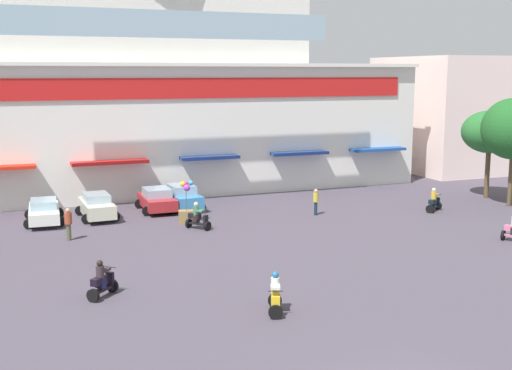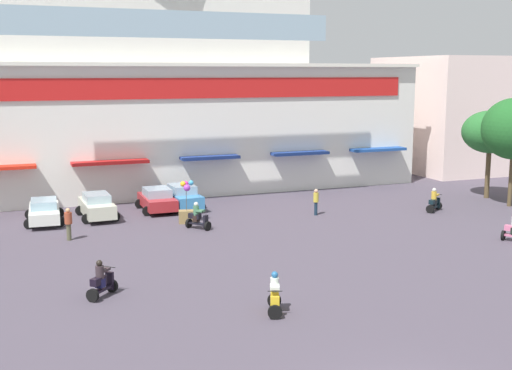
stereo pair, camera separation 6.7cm
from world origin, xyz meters
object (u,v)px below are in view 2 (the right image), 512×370
(scooter_rider_2, at_px, (102,281))
(scooter_rider_6, at_px, (434,202))
(plaza_tree_1, at_px, (490,132))
(scooter_rider_4, at_px, (198,218))
(balloon_vendor_cart, at_px, (187,208))
(parked_car_1, at_px, (97,206))
(pedestrian_0, at_px, (68,222))
(pedestrian_1, at_px, (316,200))
(parked_car_3, at_px, (182,197))
(scooter_rider_0, at_px, (275,296))
(parked_car_2, at_px, (157,199))
(parked_car_0, at_px, (44,211))

(scooter_rider_2, height_order, scooter_rider_6, scooter_rider_2)
(plaza_tree_1, xyz_separation_m, scooter_rider_4, (-21.45, -1.67, -3.96))
(balloon_vendor_cart, bearing_deg, scooter_rider_4, -83.92)
(parked_car_1, distance_m, pedestrian_0, 5.21)
(scooter_rider_4, xyz_separation_m, pedestrian_1, (7.79, 0.91, 0.30))
(scooter_rider_4, xyz_separation_m, pedestrian_0, (-6.97, 0.06, 0.33))
(parked_car_3, distance_m, scooter_rider_0, 19.34)
(scooter_rider_4, bearing_deg, scooter_rider_0, -94.26)
(parked_car_2, bearing_deg, plaza_tree_1, -9.99)
(parked_car_3, distance_m, scooter_rider_4, 5.81)
(pedestrian_1, bearing_deg, scooter_rider_6, -13.10)
(plaza_tree_1, bearing_deg, parked_car_3, 168.83)
(parked_car_1, height_order, parked_car_3, parked_car_3)
(parked_car_3, xyz_separation_m, scooter_rider_0, (-1.65, -19.27, -0.16))
(pedestrian_0, bearing_deg, balloon_vendor_cart, 13.42)
(scooter_rider_4, bearing_deg, pedestrian_1, 6.64)
(parked_car_2, bearing_deg, scooter_rider_2, -110.37)
(parked_car_3, xyz_separation_m, scooter_rider_6, (14.59, -6.60, -0.16))
(scooter_rider_2, height_order, balloon_vendor_cart, balloon_vendor_cart)
(scooter_rider_6, bearing_deg, scooter_rider_0, -142.05)
(scooter_rider_2, distance_m, balloon_vendor_cart, 12.91)
(plaza_tree_1, xyz_separation_m, parked_car_3, (-20.81, 4.11, -3.82))
(parked_car_1, height_order, parked_car_2, parked_car_1)
(scooter_rider_4, relative_size, scooter_rider_6, 1.01)
(parked_car_2, distance_m, scooter_rider_6, 17.49)
(balloon_vendor_cart, bearing_deg, scooter_rider_6, -9.24)
(scooter_rider_4, bearing_deg, balloon_vendor_cart, 96.08)
(plaza_tree_1, distance_m, scooter_rider_2, 30.49)
(parked_car_0, xyz_separation_m, pedestrian_1, (15.70, -3.79, 0.23))
(parked_car_2, relative_size, pedestrian_1, 2.41)
(parked_car_3, xyz_separation_m, scooter_rider_2, (-7.28, -15.27, -0.14))
(parked_car_0, xyz_separation_m, parked_car_3, (8.55, 1.08, 0.07))
(parked_car_0, distance_m, pedestrian_1, 16.15)
(plaza_tree_1, xyz_separation_m, parked_car_1, (-26.33, 3.16, -3.83))
(parked_car_1, height_order, scooter_rider_4, scooter_rider_4)
(parked_car_0, relative_size, pedestrian_1, 2.65)
(parked_car_2, distance_m, pedestrian_1, 10.00)
(parked_car_3, relative_size, pedestrian_0, 2.40)
(plaza_tree_1, bearing_deg, parked_car_2, 170.01)
(parked_car_0, distance_m, scooter_rider_6, 23.79)
(parked_car_0, distance_m, scooter_rider_0, 19.45)
(plaza_tree_1, distance_m, balloon_vendor_cart, 21.95)
(scooter_rider_0, relative_size, balloon_vendor_cart, 0.61)
(parked_car_3, bearing_deg, scooter_rider_4, -96.35)
(parked_car_1, bearing_deg, scooter_rider_0, -78.06)
(plaza_tree_1, distance_m, scooter_rider_4, 21.88)
(plaza_tree_1, height_order, pedestrian_1, plaza_tree_1)
(parked_car_2, bearing_deg, scooter_rider_4, -79.70)
(plaza_tree_1, distance_m, parked_car_3, 21.55)
(scooter_rider_6, bearing_deg, parked_car_2, 158.34)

